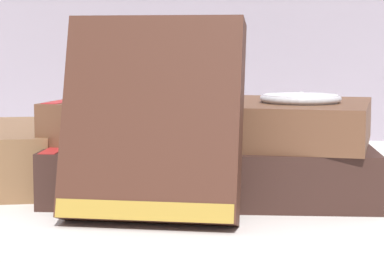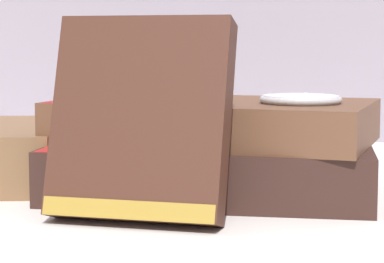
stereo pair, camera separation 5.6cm
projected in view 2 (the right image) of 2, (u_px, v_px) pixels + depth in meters
ground_plane at (214, 192)px, 0.63m from camera, size 3.00×3.00×0.00m
book_flat_bottom at (209, 168)px, 0.62m from camera, size 0.25×0.18×0.04m
book_flat_top at (214, 121)px, 0.62m from camera, size 0.25×0.16×0.03m
book_leaning_front at (140, 126)px, 0.52m from camera, size 0.12×0.06×0.13m
pocket_watch at (301, 99)px, 0.59m from camera, size 0.06×0.06×0.01m
reading_glasses at (188, 156)px, 0.81m from camera, size 0.09×0.05×0.00m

